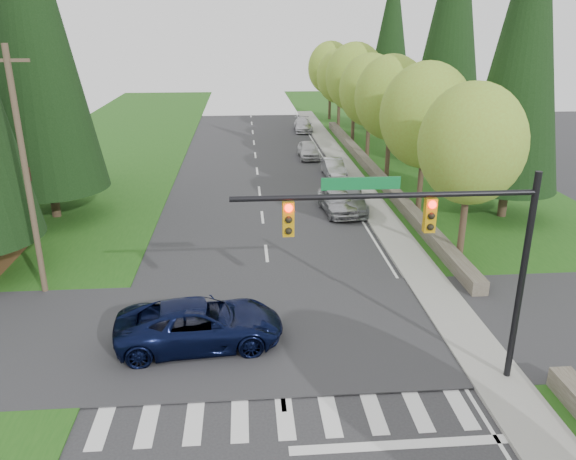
{
  "coord_description": "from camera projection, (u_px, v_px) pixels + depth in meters",
  "views": [
    {
      "loc": [
        -0.97,
        -10.08,
        10.66
      ],
      "look_at": [
        0.72,
        11.17,
        2.8
      ],
      "focal_mm": 35.0,
      "sensor_mm": 36.0,
      "label": 1
    }
  ],
  "objects": [
    {
      "name": "grass_east",
      "position": [
        485.0,
        217.0,
        32.86
      ],
      "size": [
        14.0,
        110.0,
        0.06
      ],
      "primitive_type": "cube",
      "color": "#1E5015",
      "rests_on": "ground"
    },
    {
      "name": "grass_west",
      "position": [
        27.0,
        229.0,
        30.92
      ],
      "size": [
        14.0,
        110.0,
        0.06
      ],
      "primitive_type": "cube",
      "color": "#1E5015",
      "rests_on": "ground"
    },
    {
      "name": "cross_street",
      "position": [
        275.0,
        331.0,
        20.67
      ],
      "size": [
        120.0,
        8.0,
        0.1
      ],
      "primitive_type": "cube",
      "color": "#28282B",
      "rests_on": "ground"
    },
    {
      "name": "sidewalk_east",
      "position": [
        375.0,
        208.0,
        34.26
      ],
      "size": [
        1.8,
        80.0,
        0.13
      ],
      "primitive_type": "cube",
      "color": "gray",
      "rests_on": "ground"
    },
    {
      "name": "curb_east",
      "position": [
        361.0,
        208.0,
        34.2
      ],
      "size": [
        0.2,
        80.0,
        0.13
      ],
      "primitive_type": "cube",
      "color": "gray",
      "rests_on": "ground"
    },
    {
      "name": "stone_wall_north",
      "position": [
        373.0,
        171.0,
        41.77
      ],
      "size": [
        0.7,
        40.0,
        0.7
      ],
      "primitive_type": "cube",
      "color": "#4C4438",
      "rests_on": "ground"
    },
    {
      "name": "traffic_signal",
      "position": [
        434.0,
        235.0,
        16.0
      ],
      "size": [
        8.7,
        0.37,
        6.8
      ],
      "color": "black",
      "rests_on": "ground"
    },
    {
      "name": "utility_pole",
      "position": [
        26.0,
        174.0,
        21.93
      ],
      "size": [
        1.6,
        0.24,
        10.0
      ],
      "color": "#473828",
      "rests_on": "ground"
    },
    {
      "name": "decid_tree_0",
      "position": [
        472.0,
        144.0,
        25.03
      ],
      "size": [
        4.8,
        4.8,
        8.37
      ],
      "color": "#38281C",
      "rests_on": "ground"
    },
    {
      "name": "decid_tree_1",
      "position": [
        426.0,
        116.0,
        31.52
      ],
      "size": [
        5.2,
        5.2,
        8.8
      ],
      "color": "#38281C",
      "rests_on": "ground"
    },
    {
      "name": "decid_tree_2",
      "position": [
        391.0,
        98.0,
        38.0
      ],
      "size": [
        5.0,
        5.0,
        8.82
      ],
      "color": "#38281C",
      "rests_on": "ground"
    },
    {
      "name": "decid_tree_3",
      "position": [
        370.0,
        90.0,
        44.65
      ],
      "size": [
        5.0,
        5.0,
        8.55
      ],
      "color": "#38281C",
      "rests_on": "ground"
    },
    {
      "name": "decid_tree_4",
      "position": [
        355.0,
        77.0,
        51.07
      ],
      "size": [
        5.4,
        5.4,
        9.18
      ],
      "color": "#38281C",
      "rests_on": "ground"
    },
    {
      "name": "decid_tree_5",
      "position": [
        340.0,
        76.0,
        57.78
      ],
      "size": [
        4.8,
        4.8,
        8.3
      ],
      "color": "#38281C",
      "rests_on": "ground"
    },
    {
      "name": "decid_tree_6",
      "position": [
        331.0,
        68.0,
        64.22
      ],
      "size": [
        5.2,
        5.2,
        8.86
      ],
      "color": "#38281C",
      "rests_on": "ground"
    },
    {
      "name": "conifer_w_c",
      "position": [
        26.0,
        10.0,
        28.96
      ],
      "size": [
        6.46,
        6.46,
        20.8
      ],
      "color": "#38281C",
      "rests_on": "ground"
    },
    {
      "name": "conifer_w_e",
      "position": [
        30.0,
        30.0,
        34.77
      ],
      "size": [
        5.78,
        5.78,
        18.8
      ],
      "color": "#38281C",
      "rests_on": "ground"
    },
    {
      "name": "conifer_e_a",
      "position": [
        525.0,
        41.0,
        29.55
      ],
      "size": [
        5.44,
        5.44,
        17.8
      ],
      "color": "#38281C",
      "rests_on": "ground"
    },
    {
      "name": "conifer_e_b",
      "position": [
        452.0,
        22.0,
        42.37
      ],
      "size": [
        6.12,
        6.12,
        19.8
      ],
      "color": "#38281C",
      "rests_on": "ground"
    },
    {
      "name": "conifer_e_c",
      "position": [
        391.0,
        38.0,
        55.91
      ],
      "size": [
        5.1,
        5.1,
        16.8
      ],
      "color": "#38281C",
      "rests_on": "ground"
    },
    {
      "name": "suv_navy",
      "position": [
        200.0,
        324.0,
        19.59
      ],
      "size": [
        6.0,
        3.18,
        1.61
      ],
      "primitive_type": "imported",
      "rotation": [
        0.0,
        0.0,
        1.66
      ],
      "color": "black",
      "rests_on": "ground"
    },
    {
      "name": "parked_car_a",
      "position": [
        337.0,
        201.0,
        33.38
      ],
      "size": [
        2.17,
        4.51,
        1.48
      ],
      "primitive_type": "imported",
      "rotation": [
        0.0,
        0.0,
        0.1
      ],
      "color": "#ABABAF",
      "rests_on": "ground"
    },
    {
      "name": "parked_car_b",
      "position": [
        349.0,
        199.0,
        33.91
      ],
      "size": [
        2.31,
        5.05,
        1.43
      ],
      "primitive_type": "imported",
      "rotation": [
        0.0,
        0.0,
        -0.06
      ],
      "color": "gray",
      "rests_on": "ground"
    },
    {
      "name": "parked_car_c",
      "position": [
        333.0,
        167.0,
        41.52
      ],
      "size": [
        1.54,
        3.98,
        1.29
      ],
      "primitive_type": "imported",
      "rotation": [
        0.0,
        0.0,
        0.04
      ],
      "color": "#ABABB0",
      "rests_on": "ground"
    },
    {
      "name": "parked_car_d",
      "position": [
        309.0,
        150.0,
        47.1
      ],
      "size": [
        1.65,
        4.06,
        1.38
      ],
      "primitive_type": "imported",
      "rotation": [
        0.0,
        0.0,
        0.0
      ],
      "color": "silver",
      "rests_on": "ground"
    },
    {
      "name": "parked_car_e",
      "position": [
        303.0,
        125.0,
        58.76
      ],
      "size": [
        1.93,
        4.52,
        1.3
      ],
      "primitive_type": "imported",
      "rotation": [
        0.0,
        0.0,
        -0.02
      ],
      "color": "silver",
      "rests_on": "ground"
    }
  ]
}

